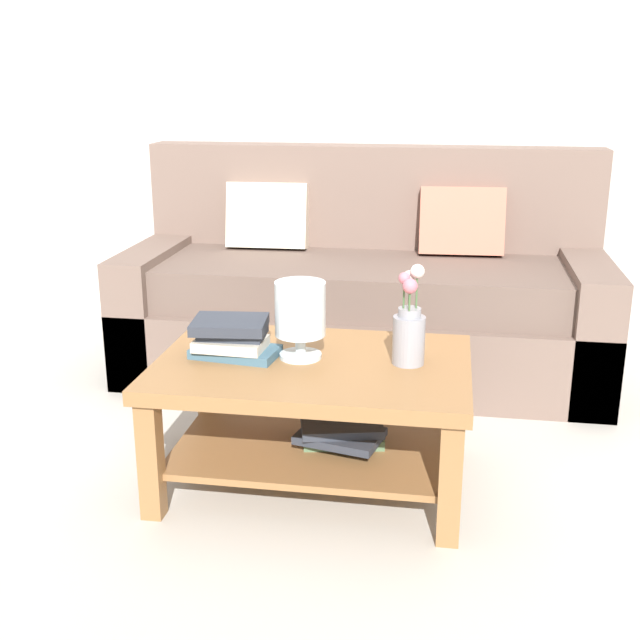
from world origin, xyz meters
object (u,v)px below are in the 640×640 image
(book_stack_main, at_px, (232,338))
(flower_pitcher, at_px, (409,328))
(coffee_table, at_px, (315,397))
(glass_hurricane_vase, at_px, (300,312))
(couch, at_px, (364,296))

(book_stack_main, distance_m, flower_pitcher, 0.61)
(coffee_table, bearing_deg, book_stack_main, 179.52)
(coffee_table, height_order, flower_pitcher, flower_pitcher)
(glass_hurricane_vase, height_order, flower_pitcher, flower_pitcher)
(couch, height_order, coffee_table, couch)
(coffee_table, relative_size, book_stack_main, 3.43)
(book_stack_main, relative_size, flower_pitcher, 0.91)
(couch, distance_m, glass_hurricane_vase, 1.20)
(glass_hurricane_vase, relative_size, flower_pitcher, 0.78)
(book_stack_main, height_order, flower_pitcher, flower_pitcher)
(couch, height_order, book_stack_main, couch)
(couch, xyz_separation_m, coffee_table, (-0.04, -1.19, -0.04))
(coffee_table, bearing_deg, flower_pitcher, 4.93)
(couch, bearing_deg, flower_pitcher, -76.62)
(book_stack_main, relative_size, glass_hurricane_vase, 1.16)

